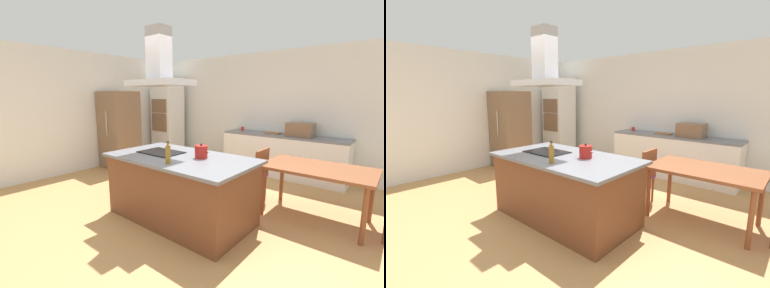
% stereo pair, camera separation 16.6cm
% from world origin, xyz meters
% --- Properties ---
extents(ground, '(16.00, 16.00, 0.00)m').
position_xyz_m(ground, '(0.00, 1.50, 0.00)').
color(ground, tan).
extents(wall_back, '(7.20, 0.10, 2.70)m').
position_xyz_m(wall_back, '(0.00, 3.25, 1.35)').
color(wall_back, white).
rests_on(wall_back, ground).
extents(wall_left, '(0.10, 8.80, 2.70)m').
position_xyz_m(wall_left, '(-3.45, 1.00, 1.35)').
color(wall_left, white).
rests_on(wall_left, ground).
extents(kitchen_island, '(2.02, 1.15, 0.90)m').
position_xyz_m(kitchen_island, '(0.00, 0.00, 0.45)').
color(kitchen_island, brown).
rests_on(kitchen_island, ground).
extents(cooktop, '(0.60, 0.44, 0.01)m').
position_xyz_m(cooktop, '(-0.38, 0.00, 0.91)').
color(cooktop, black).
rests_on(cooktop, kitchen_island).
extents(tea_kettle, '(0.22, 0.17, 0.19)m').
position_xyz_m(tea_kettle, '(0.27, 0.12, 0.98)').
color(tea_kettle, '#B21E19').
rests_on(tea_kettle, kitchen_island).
extents(olive_oil_bottle, '(0.06, 0.06, 0.27)m').
position_xyz_m(olive_oil_bottle, '(0.14, -0.37, 1.02)').
color(olive_oil_bottle, olive).
rests_on(olive_oil_bottle, kitchen_island).
extents(back_counter, '(2.56, 0.62, 0.90)m').
position_xyz_m(back_counter, '(0.34, 2.88, 0.45)').
color(back_counter, white).
rests_on(back_counter, ground).
extents(countertop_microwave, '(0.50, 0.38, 0.28)m').
position_xyz_m(countertop_microwave, '(0.68, 2.88, 1.04)').
color(countertop_microwave, brown).
rests_on(countertop_microwave, back_counter).
extents(coffee_mug_red, '(0.08, 0.08, 0.09)m').
position_xyz_m(coffee_mug_red, '(-0.67, 2.94, 0.95)').
color(coffee_mug_red, red).
rests_on(coffee_mug_red, back_counter).
extents(cutting_board, '(0.34, 0.24, 0.02)m').
position_xyz_m(cutting_board, '(0.08, 2.93, 0.91)').
color(cutting_board, '#995B33').
rests_on(cutting_board, back_counter).
extents(wall_oven_stack, '(0.70, 0.66, 2.20)m').
position_xyz_m(wall_oven_stack, '(-2.90, 2.65, 1.10)').
color(wall_oven_stack, white).
rests_on(wall_oven_stack, ground).
extents(refrigerator, '(0.80, 0.73, 1.82)m').
position_xyz_m(refrigerator, '(-2.98, 1.09, 0.91)').
color(refrigerator, brown).
rests_on(refrigerator, ground).
extents(dining_table, '(1.40, 0.90, 0.75)m').
position_xyz_m(dining_table, '(1.46, 1.21, 0.67)').
color(dining_table, brown).
rests_on(dining_table, ground).
extents(chair_at_left_end, '(0.42, 0.42, 0.89)m').
position_xyz_m(chair_at_left_end, '(0.54, 1.21, 0.51)').
color(chair_at_left_end, purple).
rests_on(chair_at_left_end, ground).
extents(range_hood, '(0.90, 0.55, 0.78)m').
position_xyz_m(range_hood, '(-0.38, 0.00, 2.10)').
color(range_hood, '#ADADB2').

